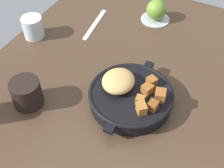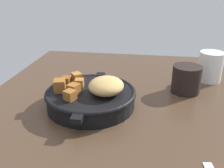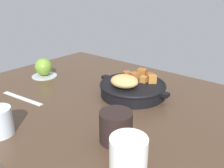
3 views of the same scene
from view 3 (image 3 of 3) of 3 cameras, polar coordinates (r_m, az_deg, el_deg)
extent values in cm
cube|color=#473323|center=(82.81, -1.60, -4.20)|extent=(106.63, 77.87, 2.40)
cylinder|color=black|center=(84.45, 4.88, -1.25)|extent=(22.24, 22.24, 4.28)
torus|color=black|center=(83.76, 4.92, -0.12)|extent=(22.99, 22.99, 1.20)
cube|color=black|center=(90.96, -1.44, 1.58)|extent=(2.64, 2.40, 1.20)
cube|color=black|center=(78.11, 12.32, -2.49)|extent=(2.64, 2.40, 1.20)
ellipsoid|color=tan|center=(80.12, 2.95, 0.67)|extent=(9.58, 8.65, 3.95)
cube|color=#935623|center=(89.17, 3.24, 2.34)|extent=(3.16, 3.25, 2.28)
cube|color=#A86B2D|center=(84.88, 7.48, 1.10)|extent=(2.37, 2.40, 2.15)
cube|color=#935623|center=(89.66, 7.10, 2.59)|extent=(3.68, 3.44, 3.08)
cube|color=#A86B2D|center=(84.72, 9.48, 1.17)|extent=(3.56, 3.50, 2.77)
cube|color=brown|center=(87.57, 8.94, 1.79)|extent=(2.64, 2.44, 2.47)
cube|color=#935623|center=(87.16, 5.23, 1.89)|extent=(3.36, 3.29, 2.50)
cylinder|color=#B7BABF|center=(106.72, -15.48, 1.98)|extent=(10.45, 10.45, 0.60)
sphere|color=olive|center=(105.51, -15.69, 3.97)|extent=(7.21, 7.21, 7.21)
cube|color=silver|center=(87.69, -20.48, -3.13)|extent=(18.91, 3.82, 0.36)
cylinder|color=white|center=(48.32, 3.88, -17.32)|extent=(7.35, 7.35, 9.42)
cylinder|color=black|center=(59.12, 0.92, -10.07)|extent=(8.09, 8.09, 7.85)
camera|label=1|loc=(0.88, 51.25, 34.17)|focal=47.87mm
camera|label=2|loc=(1.11, -24.60, 17.76)|focal=39.75mm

